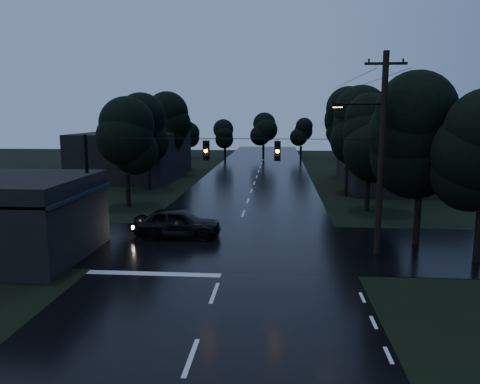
# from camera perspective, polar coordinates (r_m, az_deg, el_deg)

# --- Properties ---
(ground) EXTENTS (160.00, 160.00, 0.00)m
(ground) POSITION_cam_1_polar(r_m,az_deg,el_deg) (14.50, -6.00, -19.51)
(ground) COLOR black
(ground) RESTS_ON ground
(main_road) EXTENTS (12.00, 120.00, 0.02)m
(main_road) POSITION_cam_1_polar(r_m,az_deg,el_deg) (43.10, 1.40, 0.09)
(main_road) COLOR black
(main_road) RESTS_ON ground
(cross_street) EXTENTS (60.00, 9.00, 0.02)m
(cross_street) POSITION_cam_1_polar(r_m,az_deg,el_deg) (25.56, -0.98, -6.47)
(cross_street) COLOR black
(cross_street) RESTS_ON ground
(building_far_right) EXTENTS (10.00, 14.00, 4.40)m
(building_far_right) POSITION_cam_1_polar(r_m,az_deg,el_deg) (48.11, 18.62, 3.22)
(building_far_right) COLOR black
(building_far_right) RESTS_ON ground
(building_far_left) EXTENTS (10.00, 16.00, 5.00)m
(building_far_left) POSITION_cam_1_polar(r_m,az_deg,el_deg) (55.16, -12.68, 4.53)
(building_far_left) COLOR black
(building_far_left) RESTS_ON ground
(utility_pole_main) EXTENTS (3.50, 0.30, 10.00)m
(utility_pole_main) POSITION_cam_1_polar(r_m,az_deg,el_deg) (24.03, 16.66, 4.88)
(utility_pole_main) COLOR black
(utility_pole_main) RESTS_ON ground
(utility_pole_far) EXTENTS (2.00, 0.30, 7.50)m
(utility_pole_far) POSITION_cam_1_polar(r_m,az_deg,el_deg) (40.99, 12.96, 4.83)
(utility_pole_far) COLOR black
(utility_pole_far) RESTS_ON ground
(anchor_pole_left) EXTENTS (0.18, 0.18, 6.00)m
(anchor_pole_left) POSITION_cam_1_polar(r_m,az_deg,el_deg) (25.80, -18.04, 0.04)
(anchor_pole_left) COLOR black
(anchor_pole_left) RESTS_ON ground
(span_signals) EXTENTS (15.00, 0.37, 1.12)m
(span_signals) POSITION_cam_1_polar(r_m,az_deg,el_deg) (23.59, 0.09, 5.16)
(span_signals) COLOR black
(span_signals) RESTS_ON ground
(tree_corner_near) EXTENTS (4.48, 4.48, 9.44)m
(tree_corner_near) POSITION_cam_1_polar(r_m,az_deg,el_deg) (26.57, 21.37, 6.62)
(tree_corner_near) COLOR black
(tree_corner_near) RESTS_ON ground
(tree_left_a) EXTENTS (3.92, 3.92, 8.26)m
(tree_left_a) POSITION_cam_1_polar(r_m,az_deg,el_deg) (36.36, -13.73, 6.40)
(tree_left_a) COLOR black
(tree_left_a) RESTS_ON ground
(tree_left_b) EXTENTS (4.20, 4.20, 8.85)m
(tree_left_b) POSITION_cam_1_polar(r_m,az_deg,el_deg) (44.16, -11.21, 7.47)
(tree_left_b) COLOR black
(tree_left_b) RESTS_ON ground
(tree_left_c) EXTENTS (4.48, 4.48, 9.44)m
(tree_left_c) POSITION_cam_1_polar(r_m,az_deg,el_deg) (53.97, -8.92, 8.26)
(tree_left_c) COLOR black
(tree_left_c) RESTS_ON ground
(tree_right_a) EXTENTS (4.20, 4.20, 8.85)m
(tree_right_a) POSITION_cam_1_polar(r_m,az_deg,el_deg) (35.10, 15.59, 6.84)
(tree_right_a) COLOR black
(tree_right_a) RESTS_ON ground
(tree_right_b) EXTENTS (4.48, 4.48, 9.44)m
(tree_right_b) POSITION_cam_1_polar(r_m,az_deg,el_deg) (43.06, 14.42, 7.81)
(tree_right_b) COLOR black
(tree_right_b) RESTS_ON ground
(tree_right_c) EXTENTS (4.76, 4.76, 10.03)m
(tree_right_c) POSITION_cam_1_polar(r_m,az_deg,el_deg) (53.03, 13.28, 8.51)
(tree_right_c) COLOR black
(tree_right_c) RESTS_ON ground
(car) EXTENTS (4.99, 2.04, 1.69)m
(car) POSITION_cam_1_polar(r_m,az_deg,el_deg) (27.21, -7.59, -3.72)
(car) COLOR black
(car) RESTS_ON ground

